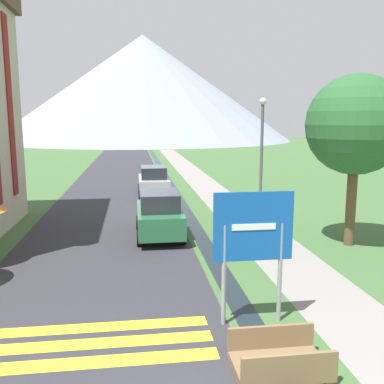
# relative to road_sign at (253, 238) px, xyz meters

# --- Properties ---
(ground_plane) EXTENTS (160.00, 160.00, 0.00)m
(ground_plane) POSITION_rel_road_sign_xyz_m (-1.21, 16.32, -1.98)
(ground_plane) COLOR #3D6033
(road) EXTENTS (6.40, 60.00, 0.01)m
(road) POSITION_rel_road_sign_xyz_m (-3.71, 26.32, -1.97)
(road) COLOR #2D2D33
(road) RESTS_ON ground_plane
(footpath) EXTENTS (2.20, 60.00, 0.01)m
(footpath) POSITION_rel_road_sign_xyz_m (2.39, 26.32, -1.97)
(footpath) COLOR gray
(footpath) RESTS_ON ground_plane
(drainage_channel) EXTENTS (0.60, 60.00, 0.00)m
(drainage_channel) POSITION_rel_road_sign_xyz_m (-0.01, 26.32, -1.98)
(drainage_channel) COLOR black
(drainage_channel) RESTS_ON ground_plane
(crosswalk_marking) EXTENTS (5.44, 1.84, 0.01)m
(crosswalk_marking) POSITION_rel_road_sign_xyz_m (-3.71, -0.46, -1.97)
(crosswalk_marking) COLOR yellow
(crosswalk_marking) RESTS_ON ground_plane
(mountain_distant) EXTENTS (64.66, 64.66, 22.78)m
(mountain_distant) POSITION_rel_road_sign_xyz_m (0.01, 89.10, 9.41)
(mountain_distant) COLOR gray
(mountain_distant) RESTS_ON ground_plane
(road_sign) EXTENTS (1.79, 0.11, 3.02)m
(road_sign) POSITION_rel_road_sign_xyz_m (0.00, 0.00, 0.00)
(road_sign) COLOR gray
(road_sign) RESTS_ON ground_plane
(footbridge) EXTENTS (1.70, 1.10, 0.65)m
(footbridge) POSITION_rel_road_sign_xyz_m (-0.01, -1.94, -1.75)
(footbridge) COLOR brown
(footbridge) RESTS_ON ground_plane
(parked_car_near) EXTENTS (1.80, 3.83, 1.82)m
(parked_car_near) POSITION_rel_road_sign_xyz_m (-1.61, 7.50, -1.07)
(parked_car_near) COLOR #28663D
(parked_car_near) RESTS_ON ground_plane
(parked_car_far) EXTENTS (1.81, 3.83, 1.82)m
(parked_car_far) POSITION_rel_road_sign_xyz_m (-1.41, 16.46, -1.07)
(parked_car_far) COLOR #B2B2B7
(parked_car_far) RESTS_ON ground_plane
(streetlamp) EXTENTS (0.28, 0.28, 5.40)m
(streetlamp) POSITION_rel_road_sign_xyz_m (2.57, 7.94, 1.21)
(streetlamp) COLOR #515156
(streetlamp) RESTS_ON ground_plane
(tree_by_path) EXTENTS (3.53, 3.53, 6.14)m
(tree_by_path) POSITION_rel_road_sign_xyz_m (5.22, 5.48, 2.37)
(tree_by_path) COLOR brown
(tree_by_path) RESTS_ON ground_plane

